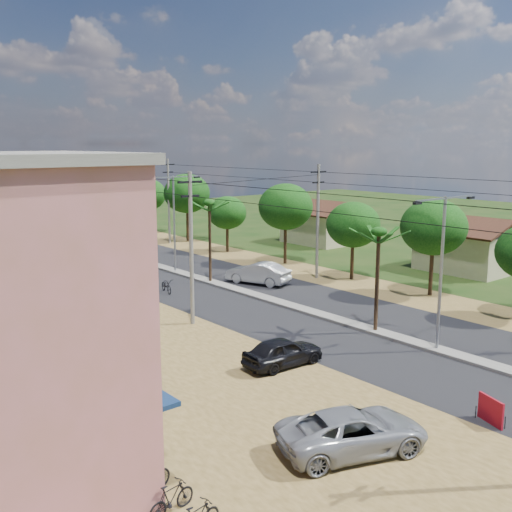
% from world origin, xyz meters
% --- Properties ---
extents(ground, '(160.00, 160.00, 0.00)m').
position_xyz_m(ground, '(0.00, 0.00, 0.00)').
color(ground, black).
rests_on(ground, ground).
extents(road, '(12.00, 110.00, 0.04)m').
position_xyz_m(road, '(0.00, 15.00, 0.02)').
color(road, black).
rests_on(road, ground).
extents(median, '(1.00, 90.00, 0.18)m').
position_xyz_m(median, '(0.00, 18.00, 0.09)').
color(median, '#605E56').
rests_on(median, ground).
extents(dirt_lot_west, '(18.00, 46.00, 0.04)m').
position_xyz_m(dirt_lot_west, '(-15.00, 8.00, 0.02)').
color(dirt_lot_west, brown).
rests_on(dirt_lot_west, ground).
extents(dirt_shoulder_east, '(5.00, 90.00, 0.03)m').
position_xyz_m(dirt_shoulder_east, '(8.50, 15.00, 0.01)').
color(dirt_shoulder_east, brown).
rests_on(dirt_shoulder_east, ground).
extents(house_east_near, '(7.60, 7.50, 4.60)m').
position_xyz_m(house_east_near, '(20.00, 10.00, 2.39)').
color(house_east_near, tan).
rests_on(house_east_near, ground).
extents(house_east_far, '(7.60, 7.50, 4.60)m').
position_xyz_m(house_east_far, '(21.00, 28.00, 2.39)').
color(house_east_far, tan).
rests_on(house_east_far, ground).
extents(tree_east_c, '(4.60, 4.60, 6.83)m').
position_xyz_m(tree_east_c, '(9.70, 7.00, 4.86)').
color(tree_east_c, black).
rests_on(tree_east_c, ground).
extents(tree_east_d, '(4.20, 4.20, 6.13)m').
position_xyz_m(tree_east_d, '(9.40, 14.00, 4.34)').
color(tree_east_d, black).
rests_on(tree_east_d, ground).
extents(tree_east_e, '(4.80, 4.80, 7.14)m').
position_xyz_m(tree_east_e, '(9.60, 22.00, 5.09)').
color(tree_east_e, black).
rests_on(tree_east_e, ground).
extents(tree_east_f, '(3.80, 3.80, 5.52)m').
position_xyz_m(tree_east_f, '(9.20, 30.00, 3.89)').
color(tree_east_f, black).
rests_on(tree_east_f, ground).
extents(tree_east_g, '(5.00, 5.00, 7.38)m').
position_xyz_m(tree_east_g, '(9.80, 38.00, 5.24)').
color(tree_east_g, black).
rests_on(tree_east_g, ground).
extents(tree_east_h, '(4.40, 4.40, 6.52)m').
position_xyz_m(tree_east_h, '(9.50, 46.00, 4.64)').
color(tree_east_h, black).
rests_on(tree_east_h, ground).
extents(palm_median_near, '(2.00, 2.00, 6.15)m').
position_xyz_m(palm_median_near, '(0.00, 4.00, 5.54)').
color(palm_median_near, black).
rests_on(palm_median_near, ground).
extents(palm_median_mid, '(2.00, 2.00, 6.55)m').
position_xyz_m(palm_median_mid, '(0.00, 20.00, 5.90)').
color(palm_median_mid, black).
rests_on(palm_median_mid, ground).
extents(palm_median_far, '(2.00, 2.00, 5.85)m').
position_xyz_m(palm_median_far, '(0.00, 36.00, 5.26)').
color(palm_median_far, black).
rests_on(palm_median_far, ground).
extents(streetlight_near, '(5.10, 0.18, 8.00)m').
position_xyz_m(streetlight_near, '(0.00, 0.00, 4.79)').
color(streetlight_near, gray).
rests_on(streetlight_near, ground).
extents(streetlight_mid, '(5.10, 0.18, 8.00)m').
position_xyz_m(streetlight_mid, '(0.00, 25.00, 4.79)').
color(streetlight_mid, gray).
rests_on(streetlight_mid, ground).
extents(streetlight_far, '(5.10, 0.18, 8.00)m').
position_xyz_m(streetlight_far, '(0.00, 50.00, 4.79)').
color(streetlight_far, gray).
rests_on(streetlight_far, ground).
extents(utility_pole_w_b, '(1.60, 0.24, 9.00)m').
position_xyz_m(utility_pole_w_b, '(-7.00, 12.00, 4.76)').
color(utility_pole_w_b, '#605E56').
rests_on(utility_pole_w_b, ground).
extents(utility_pole_w_c, '(1.60, 0.24, 9.00)m').
position_xyz_m(utility_pole_w_c, '(-7.00, 34.00, 4.76)').
color(utility_pole_w_c, '#605E56').
rests_on(utility_pole_w_c, ground).
extents(utility_pole_e_b, '(1.60, 0.24, 9.00)m').
position_xyz_m(utility_pole_e_b, '(7.50, 16.00, 4.76)').
color(utility_pole_e_b, '#605E56').
rests_on(utility_pole_e_b, ground).
extents(utility_pole_e_c, '(1.60, 0.24, 9.00)m').
position_xyz_m(utility_pole_e_c, '(7.50, 38.00, 4.76)').
color(utility_pole_e_c, '#605E56').
rests_on(utility_pole_e_c, ground).
extents(car_silver_mid, '(3.34, 5.26, 1.64)m').
position_xyz_m(car_silver_mid, '(2.62, 17.46, 0.82)').
color(car_silver_mid, gray).
rests_on(car_silver_mid, ground).
extents(car_white_far, '(3.21, 5.18, 1.40)m').
position_xyz_m(car_white_far, '(-3.68, 27.19, 0.70)').
color(car_white_far, silver).
rests_on(car_white_far, ground).
extents(car_parked_silver, '(5.84, 4.16, 1.48)m').
position_xyz_m(car_parked_silver, '(-11.12, -4.03, 0.74)').
color(car_parked_silver, gray).
rests_on(car_parked_silver, ground).
extents(car_parked_dark, '(4.19, 1.90, 1.40)m').
position_xyz_m(car_parked_dark, '(-7.50, 3.53, 0.70)').
color(car_parked_dark, black).
rests_on(car_parked_dark, ground).
extents(moto_rider_west_a, '(1.07, 2.03, 1.01)m').
position_xyz_m(moto_rider_west_a, '(-4.19, 19.53, 0.51)').
color(moto_rider_west_a, black).
rests_on(moto_rider_west_a, ground).
extents(moto_rider_west_b, '(0.90, 1.84, 1.06)m').
position_xyz_m(moto_rider_west_b, '(-3.44, 27.58, 0.53)').
color(moto_rider_west_b, black).
rests_on(moto_rider_west_b, ground).
extents(roadside_sign, '(0.52, 1.25, 1.08)m').
position_xyz_m(roadside_sign, '(-5.50, -6.00, 0.54)').
color(roadside_sign, maroon).
rests_on(roadside_sign, ground).
extents(parked_scooter_row, '(1.72, 7.22, 1.00)m').
position_xyz_m(parked_scooter_row, '(-17.84, -2.43, 0.50)').
color(parked_scooter_row, black).
rests_on(parked_scooter_row, ground).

